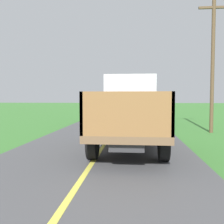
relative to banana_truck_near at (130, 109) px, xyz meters
name	(u,v)px	position (x,y,z in m)	size (l,w,h in m)	color
banana_truck_near	(130,109)	(0.00, 0.00, 0.00)	(2.38, 5.82, 2.80)	#2D2D30
banana_truck_far	(130,104)	(-0.18, 9.85, 0.00)	(2.38, 5.81, 2.80)	#2D2D30
utility_pole_roadside	(213,63)	(4.45, 4.24, 2.38)	(1.62, 0.20, 7.22)	brown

